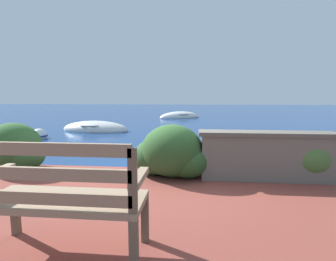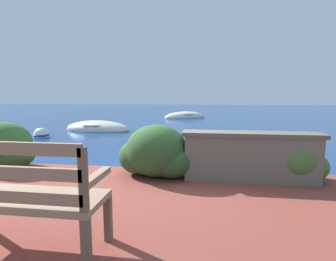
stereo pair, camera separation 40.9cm
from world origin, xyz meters
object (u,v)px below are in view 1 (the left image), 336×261
(rowboat_nearest, at_px, (95,129))
(rowboat_mid, at_px, (180,117))
(mooring_buoy, at_px, (39,136))
(park_bench, at_px, (62,196))

(rowboat_nearest, distance_m, rowboat_mid, 7.49)
(rowboat_nearest, distance_m, mooring_buoy, 2.39)
(rowboat_nearest, bearing_deg, mooring_buoy, -112.86)
(rowboat_mid, bearing_deg, park_bench, 58.44)
(rowboat_nearest, bearing_deg, park_bench, -62.87)
(park_bench, relative_size, mooring_buoy, 2.26)
(park_bench, height_order, mooring_buoy, park_bench)
(rowboat_mid, height_order, mooring_buoy, rowboat_mid)
(rowboat_nearest, xyz_separation_m, rowboat_mid, (3.19, 6.78, 0.00))
(rowboat_nearest, height_order, mooring_buoy, rowboat_nearest)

